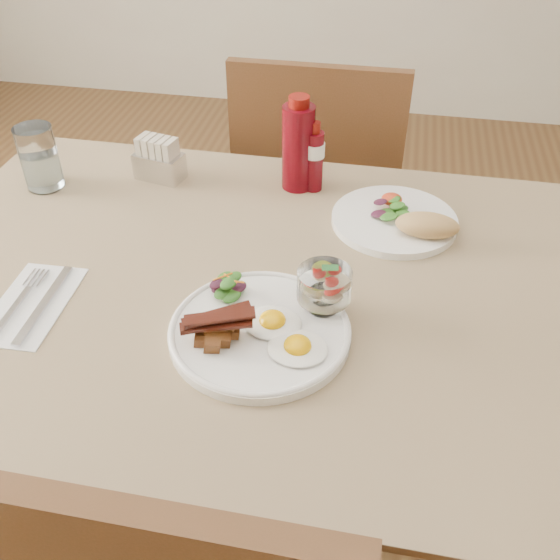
{
  "coord_description": "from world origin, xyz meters",
  "views": [
    {
      "loc": [
        0.18,
        -0.81,
        1.42
      ],
      "look_at": [
        0.03,
        -0.08,
        0.82
      ],
      "focal_mm": 40.0,
      "sensor_mm": 36.0,
      "label": 1
    }
  ],
  "objects": [
    {
      "name": "bacon_potato_pile",
      "position": [
        -0.04,
        -0.17,
        0.79
      ],
      "size": [
        0.11,
        0.08,
        0.05
      ],
      "rotation": [
        0.0,
        0.0,
        -0.09
      ],
      "color": "brown",
      "rests_on": "main_plate"
    },
    {
      "name": "hot_sauce_bottle",
      "position": [
        0.03,
        0.32,
        0.82
      ],
      "size": [
        0.06,
        0.06,
        0.15
      ],
      "rotation": [
        0.0,
        0.0,
        0.44
      ],
      "color": "#57040D",
      "rests_on": "table"
    },
    {
      "name": "side_salad",
      "position": [
        -0.05,
        -0.07,
        0.78
      ],
      "size": [
        0.07,
        0.06,
        0.03
      ],
      "rotation": [
        0.0,
        0.0,
        0.3
      ],
      "color": "#285416",
      "rests_on": "main_plate"
    },
    {
      "name": "second_plate",
      "position": [
        0.22,
        0.21,
        0.77
      ],
      "size": [
        0.24,
        0.24,
        0.06
      ],
      "rotation": [
        0.0,
        0.0,
        -0.25
      ],
      "color": "white",
      "rests_on": "table"
    },
    {
      "name": "napkin_cutlery",
      "position": [
        -0.37,
        -0.14,
        0.75
      ],
      "size": [
        0.12,
        0.21,
        0.01
      ],
      "rotation": [
        0.0,
        0.0,
        0.04
      ],
      "color": "white",
      "rests_on": "table"
    },
    {
      "name": "chair_far",
      "position": [
        0.0,
        0.66,
        0.52
      ],
      "size": [
        0.42,
        0.42,
        0.93
      ],
      "color": "brown",
      "rests_on": "ground"
    },
    {
      "name": "sugar_caddy",
      "position": [
        -0.3,
        0.3,
        0.79
      ],
      "size": [
        0.11,
        0.08,
        0.09
      ],
      "rotation": [
        0.0,
        0.0,
        -0.22
      ],
      "color": "silver",
      "rests_on": "table"
    },
    {
      "name": "main_plate",
      "position": [
        0.01,
        -0.14,
        0.76
      ],
      "size": [
        0.28,
        0.28,
        0.02
      ],
      "primitive_type": "cylinder",
      "color": "white",
      "rests_on": "table"
    },
    {
      "name": "water_glass",
      "position": [
        -0.53,
        0.22,
        0.81
      ],
      "size": [
        0.08,
        0.08,
        0.13
      ],
      "color": "white",
      "rests_on": "table"
    },
    {
      "name": "ketchup_bottle",
      "position": [
        -0.01,
        0.32,
        0.84
      ],
      "size": [
        0.07,
        0.07,
        0.2
      ],
      "rotation": [
        0.0,
        0.0,
        0.08
      ],
      "color": "#57040D",
      "rests_on": "table"
    },
    {
      "name": "fruit_cup",
      "position": [
        0.1,
        -0.07,
        0.82
      ],
      "size": [
        0.09,
        0.09,
        0.09
      ],
      "rotation": [
        0.0,
        0.0,
        -0.36
      ],
      "color": "white",
      "rests_on": "main_plate"
    },
    {
      "name": "table",
      "position": [
        0.0,
        0.0,
        0.66
      ],
      "size": [
        1.33,
        0.88,
        0.75
      ],
      "color": "brown",
      "rests_on": "ground"
    },
    {
      "name": "fried_eggs",
      "position": [
        0.06,
        -0.15,
        0.77
      ],
      "size": [
        0.15,
        0.14,
        0.02
      ],
      "rotation": [
        0.0,
        0.0,
        -0.15
      ],
      "color": "white",
      "rests_on": "main_plate"
    }
  ]
}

